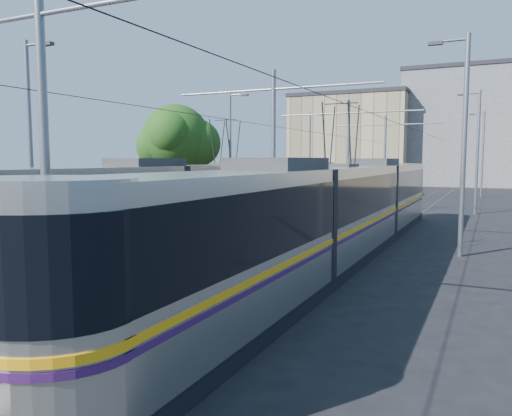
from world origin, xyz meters
The scene contains 13 objects.
ground centered at (0.00, 0.00, 0.00)m, with size 160.00×160.00×0.00m, color black.
platform centered at (0.00, 17.00, 0.15)m, with size 4.00×50.00×0.30m, color gray.
tactile_strip_left centered at (-1.45, 17.00, 0.30)m, with size 0.70×50.00×0.01m, color gray.
tactile_strip_right centered at (1.45, 17.00, 0.30)m, with size 0.70×50.00×0.01m, color gray.
rails centered at (0.00, 17.00, 0.02)m, with size 8.71×70.00×0.03m.
tram_left centered at (-3.60, 10.29, 1.71)m, with size 2.43×31.50×5.50m.
tram_right centered at (3.60, 5.64, 1.86)m, with size 2.43×27.79×5.50m.
catenary centered at (0.00, 14.15, 4.52)m, with size 9.20×70.00×7.00m.
street_lamps centered at (0.00, 21.00, 4.18)m, with size 15.18×38.22×8.00m.
shelter centered at (0.21, 15.60, 1.60)m, with size 1.07×1.30×2.49m.
tree centered at (-9.90, 15.78, 4.80)m, with size 4.89×4.52×7.11m.
building_left centered at (-10.00, 60.00, 6.37)m, with size 16.32×12.24×12.73m.
building_centre centered at (6.00, 64.00, 7.86)m, with size 18.36×14.28×15.69m.
Camera 1 is at (8.51, -11.57, 3.56)m, focal length 35.00 mm.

